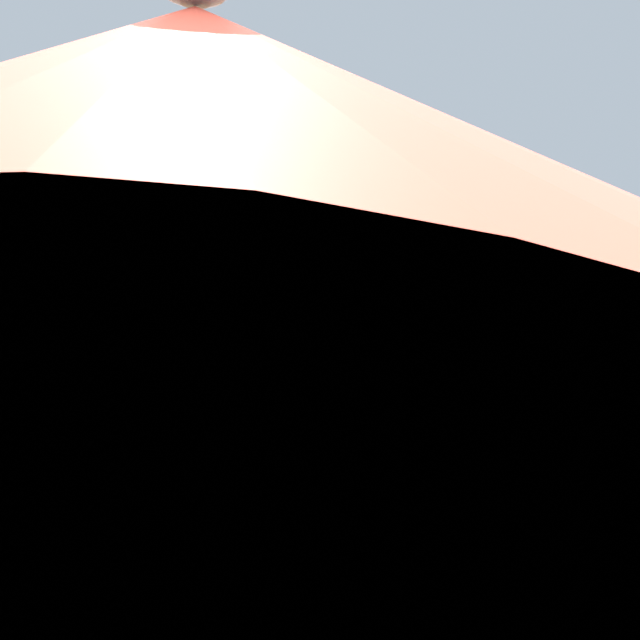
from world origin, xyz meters
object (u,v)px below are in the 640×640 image
object	(u,v)px
umbrella_nearest	(213,483)
umbrella_fourth	(165,203)
lounger_third_shoreside	(199,361)
lounger_farthest_shoreside	(208,292)
umbrella_farthest	(190,226)
beach_ball	(156,292)
umbrella_second	(250,201)
lounger_third_inland	(243,413)
lounger_second_shoreside	(329,456)
umbrella_third	(155,200)
lounger_farthest_inland	(237,305)
lounger_fourth_shoreside	(212,314)

from	to	relation	value
umbrella_nearest	umbrella_fourth	distance (m)	10.44
lounger_third_shoreside	lounger_farthest_shoreside	bearing A→B (deg)	94.61
umbrella_farthest	beach_ball	xyz separation A→B (m)	(-1.03, 3.07, -2.03)
lounger_third_shoreside	umbrella_second	bearing A→B (deg)	-79.02
lounger_third_inland	umbrella_fourth	bearing A→B (deg)	96.65
umbrella_fourth	umbrella_second	bearing A→B (deg)	-85.07
umbrella_second	lounger_third_shoreside	world-z (taller)	umbrella_second
umbrella_nearest	lounger_third_shoreside	xyz separation A→B (m)	(0.21, 7.84, -1.92)
lounger_second_shoreside	lounger_third_shoreside	bearing A→B (deg)	94.80
beach_ball	lounger_farthest_shoreside	bearing A→B (deg)	-52.76
umbrella_farthest	lounger_farthest_shoreside	world-z (taller)	umbrella_farthest
umbrella_farthest	beach_ball	world-z (taller)	umbrella_farthest
umbrella_third	umbrella_farthest	world-z (taller)	umbrella_third
beach_ball	lounger_farthest_inland	bearing A→B (deg)	-63.61
lounger_farthest_shoreside	lounger_farthest_inland	size ratio (longest dim) A/B	1.12
umbrella_second	lounger_third_inland	size ratio (longest dim) A/B	2.22
lounger_fourth_shoreside	lounger_farthest_shoreside	distance (m)	3.62
lounger_third_shoreside	lounger_farthest_inland	xyz separation A→B (m)	(1.10, 5.25, 0.00)
lounger_third_shoreside	lounger_fourth_shoreside	size ratio (longest dim) A/B	1.36
umbrella_fourth	beach_ball	bearing A→B (deg)	94.43
umbrella_farthest	lounger_farthest_shoreside	size ratio (longest dim) A/B	1.51
lounger_fourth_shoreside	lounger_farthest_inland	distance (m)	1.56
lounger_farthest_shoreside	lounger_farthest_inland	world-z (taller)	lounger_farthest_shoreside
umbrella_second	lounger_third_inland	xyz separation A→B (m)	(0.18, 2.44, -2.20)
lounger_farthest_inland	beach_ball	distance (m)	4.64
lounger_farthest_inland	lounger_farthest_shoreside	bearing A→B (deg)	115.13
umbrella_nearest	lounger_farthest_inland	xyz separation A→B (m)	(1.31, 13.10, -1.91)
umbrella_third	umbrella_farthest	bearing A→B (deg)	85.89
lounger_farthest_inland	lounger_fourth_shoreside	bearing A→B (deg)	-106.34
lounger_third_inland	lounger_second_shoreside	bearing A→B (deg)	-67.11
umbrella_second	lounger_farthest_shoreside	xyz separation A→B (m)	(0.30, 12.25, -2.13)
umbrella_third	umbrella_fourth	world-z (taller)	umbrella_fourth
umbrella_nearest	umbrella_fourth	xyz separation A→B (m)	(-0.22, 10.43, 0.45)
umbrella_fourth	lounger_farthest_inland	distance (m)	3.88
lounger_farthest_inland	umbrella_nearest	bearing A→B (deg)	-85.53
lounger_third_inland	umbrella_third	bearing A→B (deg)	123.88
umbrella_third	lounger_farthest_shoreside	distance (m)	9.00
umbrella_second	lounger_second_shoreside	distance (m)	2.61
umbrella_second	lounger_farthest_shoreside	distance (m)	12.44
lounger_fourth_shoreside	lounger_farthest_inland	world-z (taller)	lounger_fourth_shoreside
umbrella_third	lounger_second_shoreside	bearing A→B (deg)	-58.85
umbrella_nearest	lounger_farthest_shoreside	size ratio (longest dim) A/B	1.58
lounger_farthest_inland	beach_ball	size ratio (longest dim) A/B	5.68
umbrella_fourth	beach_ball	distance (m)	7.29
lounger_third_inland	lounger_farthest_shoreside	world-z (taller)	lounger_farthest_shoreside
umbrella_third	lounger_third_shoreside	xyz separation A→B (m)	(0.47, 1.19, -2.30)
umbrella_farthest	beach_ball	distance (m)	3.82
umbrella_third	lounger_farthest_shoreside	bearing A→B (deg)	83.55
lounger_third_inland	lounger_fourth_shoreside	size ratio (longest dim) A/B	1.00
umbrella_second	lounger_farthest_inland	xyz separation A→B (m)	(0.90, 10.03, -2.17)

